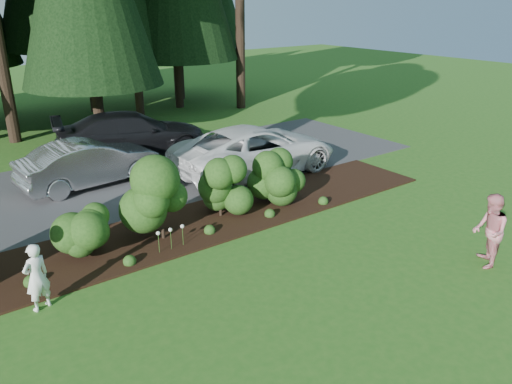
# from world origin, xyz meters

# --- Properties ---
(ground) EXTENTS (80.00, 80.00, 0.00)m
(ground) POSITION_xyz_m (0.00, 0.00, 0.00)
(ground) COLOR #295E1A
(ground) RESTS_ON ground
(mulch_bed) EXTENTS (16.00, 2.50, 0.05)m
(mulch_bed) POSITION_xyz_m (0.00, 3.25, 0.03)
(mulch_bed) COLOR black
(mulch_bed) RESTS_ON ground
(driveway) EXTENTS (22.00, 6.00, 0.03)m
(driveway) POSITION_xyz_m (0.00, 7.50, 0.01)
(driveway) COLOR #38383A
(driveway) RESTS_ON ground
(shrub_row) EXTENTS (6.53, 1.60, 1.61)m
(shrub_row) POSITION_xyz_m (0.77, 3.14, 0.81)
(shrub_row) COLOR #1D4114
(shrub_row) RESTS_ON ground
(lily_cluster) EXTENTS (0.69, 0.09, 0.57)m
(lily_cluster) POSITION_xyz_m (-0.30, 2.40, 0.50)
(lily_cluster) COLOR #1D4114
(lily_cluster) RESTS_ON ground
(car_silver_wagon) EXTENTS (4.29, 1.84, 1.37)m
(car_silver_wagon) POSITION_xyz_m (-0.27, 7.63, 0.72)
(car_silver_wagon) COLOR #A7A7AC
(car_silver_wagon) RESTS_ON driveway
(car_white_suv) EXTENTS (5.52, 2.59, 1.53)m
(car_white_suv) POSITION_xyz_m (4.40, 5.58, 0.79)
(car_white_suv) COLOR silver
(car_white_suv) RESTS_ON driveway
(car_dark_suv) EXTENTS (5.67, 3.32, 1.54)m
(car_dark_suv) POSITION_xyz_m (2.04, 9.80, 0.80)
(car_dark_suv) COLOR black
(car_dark_suv) RESTS_ON driveway
(child) EXTENTS (0.55, 0.45, 1.31)m
(child) POSITION_xyz_m (-3.28, 1.80, 0.66)
(child) COLOR white
(child) RESTS_ON ground
(adult) EXTENTS (0.99, 0.97, 1.61)m
(adult) POSITION_xyz_m (4.77, -2.15, 0.80)
(adult) COLOR red
(adult) RESTS_ON ground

